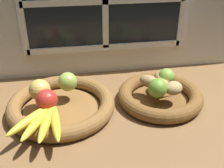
{
  "coord_description": "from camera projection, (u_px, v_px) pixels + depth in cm",
  "views": [
    {
      "loc": [
        -14.82,
        -79.38,
        56.29
      ],
      "look_at": [
        -1.57,
        1.6,
        9.04
      ],
      "focal_mm": 44.3,
      "sensor_mm": 36.0,
      "label": 1
    }
  ],
  "objects": [
    {
      "name": "lime_far",
      "position": [
        166.0,
        76.0,
        1.02
      ],
      "size": [
        6.02,
        6.02,
        6.02
      ],
      "primitive_type": "sphere",
      "color": "#7AAD3D",
      "rests_on": "fruit_bowl_right"
    },
    {
      "name": "potato_back",
      "position": [
        163.0,
        78.0,
        1.02
      ],
      "size": [
        7.14,
        8.71,
        4.37
      ],
      "primitive_type": "ellipsoid",
      "rotation": [
        0.0,
        0.0,
        4.89
      ],
      "color": "tan",
      "rests_on": "fruit_bowl_right"
    },
    {
      "name": "fruit_bowl_left",
      "position": [
        62.0,
        105.0,
        0.96
      ],
      "size": [
        37.08,
        37.08,
        5.04
      ],
      "color": "brown",
      "rests_on": "ground_plane"
    },
    {
      "name": "apple_golden_left",
      "position": [
        40.0,
        90.0,
        0.92
      ],
      "size": [
        7.21,
        7.21,
        7.21
      ],
      "primitive_type": "sphere",
      "color": "#DBB756",
      "rests_on": "fruit_bowl_left"
    },
    {
      "name": "apple_green_back",
      "position": [
        68.0,
        82.0,
        0.97
      ],
      "size": [
        6.8,
        6.8,
        6.8
      ],
      "primitive_type": "sphere",
      "color": "#99B74C",
      "rests_on": "fruit_bowl_left"
    },
    {
      "name": "fruit_bowl_right",
      "position": [
        160.0,
        96.0,
        1.01
      ],
      "size": [
        30.78,
        30.78,
        5.04
      ],
      "color": "brown",
      "rests_on": "ground_plane"
    },
    {
      "name": "banana_bunch_front",
      "position": [
        43.0,
        120.0,
        0.82
      ],
      "size": [
        16.49,
        20.14,
        2.68
      ],
      "color": "yellow",
      "rests_on": "fruit_bowl_left"
    },
    {
      "name": "chili_pepper",
      "position": [
        166.0,
        86.0,
        0.99
      ],
      "size": [
        13.6,
        4.79,
        2.21
      ],
      "primitive_type": "cone",
      "rotation": [
        0.0,
        1.57,
        0.2
      ],
      "color": "red",
      "rests_on": "fruit_bowl_right"
    },
    {
      "name": "potato_large",
      "position": [
        161.0,
        85.0,
        0.98
      ],
      "size": [
        7.45,
        8.73,
        4.0
      ],
      "primitive_type": "ellipsoid",
      "rotation": [
        0.0,
        0.0,
        1.99
      ],
      "color": "tan",
      "rests_on": "fruit_bowl_right"
    },
    {
      "name": "apple_red_front",
      "position": [
        47.0,
        100.0,
        0.87
      ],
      "size": [
        6.94,
        6.94,
        6.94
      ],
      "primitive_type": "sphere",
      "color": "red",
      "rests_on": "fruit_bowl_left"
    },
    {
      "name": "potato_small",
      "position": [
        174.0,
        88.0,
        0.96
      ],
      "size": [
        8.53,
        8.15,
        4.65
      ],
      "primitive_type": "ellipsoid",
      "rotation": [
        0.0,
        0.0,
        3.64
      ],
      "color": "tan",
      "rests_on": "fruit_bowl_right"
    },
    {
      "name": "ground_plane",
      "position": [
        117.0,
        111.0,
        0.99
      ],
      "size": [
        140.0,
        90.0,
        3.0
      ],
      "primitive_type": "cube",
      "color": "brown"
    },
    {
      "name": "potato_oblong",
      "position": [
        149.0,
        81.0,
        1.0
      ],
      "size": [
        8.33,
        7.97,
        4.46
      ],
      "primitive_type": "ellipsoid",
      "rotation": [
        0.0,
        0.0,
        2.47
      ],
      "color": "#A38451",
      "rests_on": "fruit_bowl_right"
    },
    {
      "name": "back_wall",
      "position": [
        104.0,
        8.0,
        1.1
      ],
      "size": [
        140.0,
        4.6,
        55.0
      ],
      "color": "silver",
      "rests_on": "ground_plane"
    },
    {
      "name": "lime_near",
      "position": [
        158.0,
        88.0,
        0.94
      ],
      "size": [
        6.66,
        6.66,
        6.66
      ],
      "primitive_type": "sphere",
      "color": "#6B9E33",
      "rests_on": "fruit_bowl_right"
    }
  ]
}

